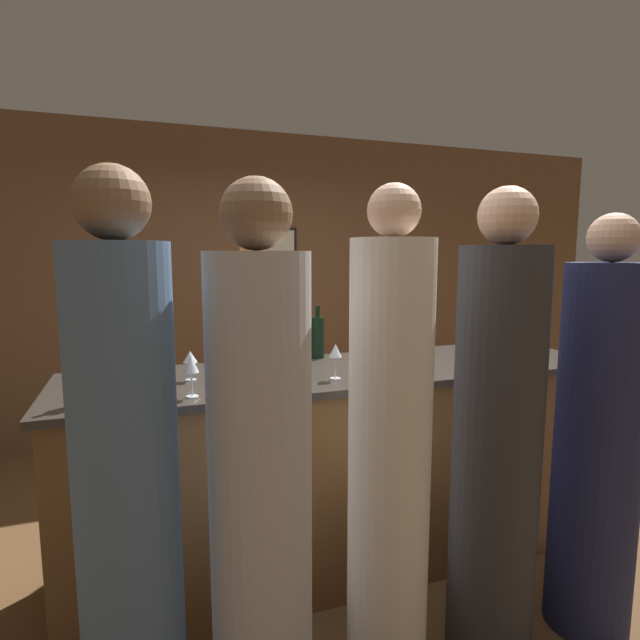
{
  "coord_description": "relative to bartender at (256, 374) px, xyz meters",
  "views": [
    {
      "loc": [
        -1.01,
        -2.38,
        1.67
      ],
      "look_at": [
        -0.11,
        0.1,
        1.32
      ],
      "focal_mm": 28.0,
      "sensor_mm": 36.0,
      "label": 1
    }
  ],
  "objects": [
    {
      "name": "wine_glass_5",
      "position": [
        -0.54,
        -1.2,
        0.36
      ],
      "size": [
        0.06,
        0.06,
        0.18
      ],
      "color": "silver",
      "rests_on": "bar_counter"
    },
    {
      "name": "bartender",
      "position": [
        0.0,
        0.0,
        0.0
      ],
      "size": [
        0.36,
        0.36,
        1.83
      ],
      "rotation": [
        0.0,
        0.0,
        3.14
      ],
      "color": "orange",
      "rests_on": "ground_plane"
    },
    {
      "name": "wine_glass_2",
      "position": [
        1.56,
        -1.24,
        0.34
      ],
      "size": [
        0.07,
        0.07,
        0.16
      ],
      "color": "silver",
      "rests_on": "bar_counter"
    },
    {
      "name": "guest_3",
      "position": [
        1.12,
        -1.76,
        0.0
      ],
      "size": [
        0.36,
        0.36,
        1.84
      ],
      "color": "#1E234C",
      "rests_on": "ground_plane"
    },
    {
      "name": "wine_bottle_1",
      "position": [
        0.23,
        -0.62,
        0.35
      ],
      "size": [
        0.08,
        0.08,
        0.3
      ],
      "color": "black",
      "rests_on": "bar_counter"
    },
    {
      "name": "wine_glass_1",
      "position": [
        1.38,
        -1.08,
        0.35
      ],
      "size": [
        0.06,
        0.06,
        0.16
      ],
      "color": "silver",
      "rests_on": "bar_counter"
    },
    {
      "name": "back_wall",
      "position": [
        0.29,
        1.42,
        0.55
      ],
      "size": [
        8.0,
        0.08,
        2.8
      ],
      "color": "brown",
      "rests_on": "ground_plane"
    },
    {
      "name": "wine_glass_7",
      "position": [
        -0.51,
        -0.91,
        0.33
      ],
      "size": [
        0.07,
        0.07,
        0.14
      ],
      "color": "silver",
      "rests_on": "bar_counter"
    },
    {
      "name": "guest_0",
      "position": [
        0.62,
        -1.71,
        0.05
      ],
      "size": [
        0.35,
        0.35,
        1.93
      ],
      "color": "#2D2D33",
      "rests_on": "ground_plane"
    },
    {
      "name": "wine_bottle_0",
      "position": [
        -0.92,
        -1.15,
        0.33
      ],
      "size": [
        0.07,
        0.07,
        0.27
      ],
      "color": "black",
      "rests_on": "bar_counter"
    },
    {
      "name": "wine_glass_3",
      "position": [
        0.15,
        -1.12,
        0.35
      ],
      "size": [
        0.06,
        0.06,
        0.17
      ],
      "color": "silver",
      "rests_on": "bar_counter"
    },
    {
      "name": "bar_counter",
      "position": [
        0.29,
        -0.93,
        -0.31
      ],
      "size": [
        2.88,
        0.78,
        1.07
      ],
      "color": "brown",
      "rests_on": "ground_plane"
    },
    {
      "name": "wine_glass_6",
      "position": [
        -0.34,
        -0.97,
        0.36
      ],
      "size": [
        0.06,
        0.06,
        0.18
      ],
      "color": "silver",
      "rests_on": "bar_counter"
    },
    {
      "name": "wine_glass_4",
      "position": [
        0.89,
        -1.19,
        0.34
      ],
      "size": [
        0.08,
        0.08,
        0.16
      ],
      "color": "silver",
      "rests_on": "bar_counter"
    },
    {
      "name": "ground_plane",
      "position": [
        0.29,
        -0.93,
        -0.85
      ],
      "size": [
        14.0,
        14.0,
        0.0
      ],
      "primitive_type": "plane",
      "color": "brown"
    },
    {
      "name": "guest_1",
      "position": [
        -0.37,
        -1.75,
        0.05
      ],
      "size": [
        0.34,
        0.34,
        1.91
      ],
      "color": "#B2B2B7",
      "rests_on": "ground_plane"
    },
    {
      "name": "wine_glass_0",
      "position": [
        0.41,
        -1.09,
        0.35
      ],
      "size": [
        0.07,
        0.07,
        0.17
      ],
      "color": "silver",
      "rests_on": "bar_counter"
    },
    {
      "name": "guest_4",
      "position": [
        -0.79,
        -1.72,
        0.06
      ],
      "size": [
        0.32,
        0.32,
        1.93
      ],
      "color": "#4C6B93",
      "rests_on": "ground_plane"
    },
    {
      "name": "guest_2",
      "position": [
        0.14,
        -1.69,
        0.05
      ],
      "size": [
        0.31,
        0.31,
        1.92
      ],
      "color": "silver",
      "rests_on": "ground_plane"
    }
  ]
}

